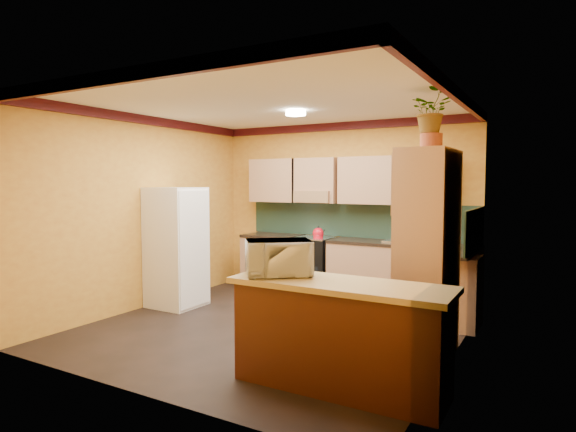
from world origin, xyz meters
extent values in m
plane|color=black|center=(0.00, 0.00, 0.00)|extent=(4.20, 4.20, 0.00)
cube|color=white|center=(0.00, 0.00, 2.70)|extent=(4.20, 4.20, 0.04)
cube|color=gold|center=(0.00, 2.10, 1.35)|extent=(4.20, 0.04, 2.70)
cube|color=gold|center=(0.00, -2.10, 1.35)|extent=(4.20, 0.04, 2.70)
cube|color=gold|center=(-2.10, 0.00, 1.35)|extent=(0.04, 4.20, 2.70)
cube|color=gold|center=(2.10, 0.00, 1.35)|extent=(0.04, 4.20, 2.70)
cube|color=#1B3126|center=(0.25, 2.09, 1.19)|extent=(3.70, 0.02, 0.53)
cube|color=#1B3126|center=(2.09, 1.40, 1.19)|extent=(0.02, 1.40, 0.53)
cube|color=#A87E59|center=(0.10, 1.93, 1.80)|extent=(3.10, 0.34, 0.70)
cylinder|color=white|center=(0.00, 0.60, 2.66)|extent=(0.26, 0.26, 0.06)
cube|color=#A87E59|center=(0.29, 1.80, 0.44)|extent=(3.65, 0.60, 0.88)
cube|color=black|center=(0.29, 1.80, 0.90)|extent=(3.65, 0.62, 0.04)
cube|color=black|center=(-0.33, 1.80, 0.46)|extent=(0.58, 0.58, 0.91)
cube|color=silver|center=(1.07, 1.80, 0.94)|extent=(0.48, 0.40, 0.03)
cube|color=#A87E59|center=(1.80, 1.19, 0.44)|extent=(0.60, 0.80, 0.88)
cube|color=black|center=(1.80, 1.19, 0.90)|extent=(0.62, 0.80, 0.04)
cube|color=white|center=(-1.75, 0.25, 0.85)|extent=(0.68, 0.66, 1.70)
cube|color=#A87E59|center=(1.85, 0.02, 1.05)|extent=(0.48, 0.90, 2.10)
cylinder|color=#9C4525|center=(1.85, 0.07, 2.18)|extent=(0.22, 0.22, 0.16)
imported|color=#A87E59|center=(1.85, 0.07, 2.48)|extent=(0.48, 0.44, 0.44)
cube|color=#471C10|center=(1.40, -1.17, 0.44)|extent=(1.80, 0.55, 0.88)
cube|color=tan|center=(1.40, -1.17, 0.91)|extent=(1.90, 0.65, 0.05)
imported|color=white|center=(0.80, -1.17, 1.09)|extent=(0.69, 0.67, 0.32)
camera|label=1|loc=(3.02, -4.88, 1.77)|focal=30.00mm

